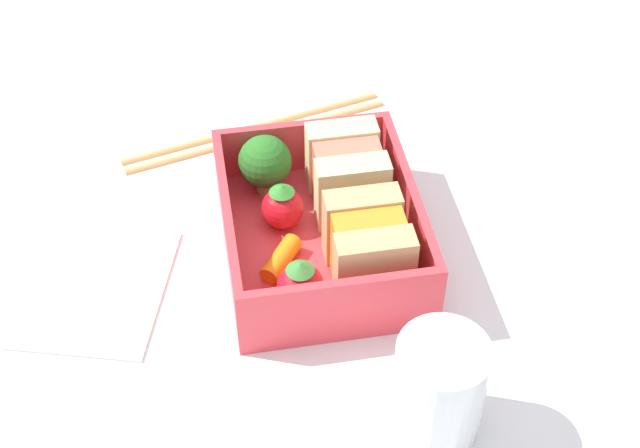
{
  "coord_description": "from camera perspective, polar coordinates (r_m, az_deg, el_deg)",
  "views": [
    {
      "loc": [
        42.26,
        -7.27,
        45.48
      ],
      "look_at": [
        0.0,
        0.0,
        2.7
      ],
      "focal_mm": 50.0,
      "sensor_mm": 36.0,
      "label": 1
    }
  ],
  "objects": [
    {
      "name": "bento_rim",
      "position": [
        0.6,
        0.0,
        0.4
      ],
      "size": [
        16.09,
        13.02,
        4.19
      ],
      "color": "#E03B43",
      "rests_on": "bento_tray"
    },
    {
      "name": "sandwich_left",
      "position": [
        0.63,
        1.72,
        3.26
      ],
      "size": [
        5.92,
        5.05,
        5.2
      ],
      "color": "beige",
      "rests_on": "bento_tray"
    },
    {
      "name": "folded_napkin",
      "position": [
        0.62,
        -14.04,
        -3.92
      ],
      "size": [
        13.43,
        11.77,
        0.4
      ],
      "primitive_type": "cube",
      "rotation": [
        0.0,
        0.0,
        -0.28
      ],
      "color": "silver",
      "rests_on": "ground_plane"
    },
    {
      "name": "broccoli_floret",
      "position": [
        0.64,
        -3.55,
        3.95
      ],
      "size": [
        3.83,
        3.83,
        4.65
      ],
      "color": "#87C368",
      "rests_on": "bento_tray"
    },
    {
      "name": "chopstick_pair",
      "position": [
        0.72,
        -4.12,
        6.06
      ],
      "size": [
        7.03,
        21.73,
        0.7
      ],
      "color": "tan",
      "rests_on": "ground_plane"
    },
    {
      "name": "strawberry_left",
      "position": [
        0.62,
        -2.42,
        1.12
      ],
      "size": [
        2.96,
        2.96,
        3.56
      ],
      "color": "red",
      "rests_on": "bento_tray"
    },
    {
      "name": "bento_tray",
      "position": [
        0.62,
        0.0,
        -1.37
      ],
      "size": [
        16.09,
        13.02,
        1.2
      ],
      "primitive_type": "cube",
      "color": "#E03B43",
      "rests_on": "ground_plane"
    },
    {
      "name": "carrot_stick_far_left",
      "position": [
        0.6,
        -2.5,
        -2.24
      ],
      "size": [
        3.76,
        3.22,
        1.34
      ],
      "primitive_type": "cylinder",
      "rotation": [
        1.57,
        0.0,
        0.95
      ],
      "color": "orange",
      "rests_on": "bento_tray"
    },
    {
      "name": "strawberry_far_left",
      "position": [
        0.57,
        -1.25,
        -3.94
      ],
      "size": [
        3.07,
        3.07,
        3.67
      ],
      "color": "red",
      "rests_on": "bento_tray"
    },
    {
      "name": "drinking_glass",
      "position": [
        0.51,
        7.6,
        -10.42
      ],
      "size": [
        5.28,
        5.28,
        7.13
      ],
      "primitive_type": "cylinder",
      "color": "white",
      "rests_on": "ground_plane"
    },
    {
      "name": "ground_plane",
      "position": [
        0.63,
        0.0,
        -2.37
      ],
      "size": [
        120.0,
        120.0,
        2.0
      ],
      "primitive_type": "cube",
      "color": "white"
    },
    {
      "name": "sandwich_center_left",
      "position": [
        0.58,
        3.07,
        -1.39
      ],
      "size": [
        5.92,
        5.05,
        5.2
      ],
      "color": "tan",
      "rests_on": "bento_tray"
    }
  ]
}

